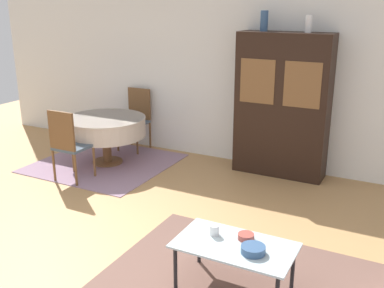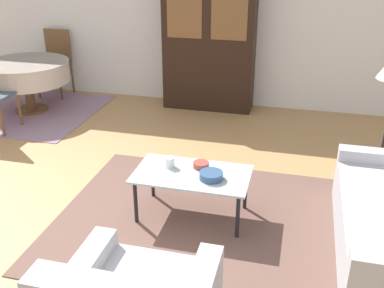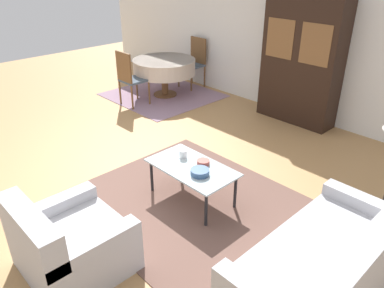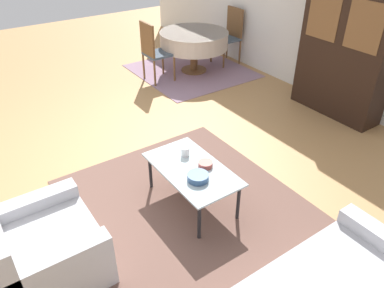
# 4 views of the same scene
# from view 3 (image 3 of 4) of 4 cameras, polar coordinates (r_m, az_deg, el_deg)

# --- Properties ---
(ground_plane) EXTENTS (14.00, 14.00, 0.00)m
(ground_plane) POSITION_cam_3_polar(r_m,az_deg,el_deg) (5.20, -11.83, -4.39)
(ground_plane) COLOR tan
(wall_back) EXTENTS (10.00, 0.06, 2.70)m
(wall_back) POSITION_cam_3_polar(r_m,az_deg,el_deg) (7.14, 13.13, 15.80)
(wall_back) COLOR white
(wall_back) RESTS_ON ground_plane
(area_rug) EXTENTS (2.69, 2.24, 0.01)m
(area_rug) POSITION_cam_3_polar(r_m,az_deg,el_deg) (4.49, 0.31, -9.29)
(area_rug) COLOR brown
(area_rug) RESTS_ON ground_plane
(dining_rug) EXTENTS (2.04, 1.96, 0.01)m
(dining_rug) POSITION_cam_3_polar(r_m,az_deg,el_deg) (7.95, -4.45, 7.45)
(dining_rug) COLOR gray
(dining_rug) RESTS_ON ground_plane
(couch) EXTENTS (0.89, 1.82, 0.83)m
(couch) POSITION_cam_3_polar(r_m,az_deg,el_deg) (3.53, 19.98, -17.23)
(couch) COLOR #B2B2B7
(couch) RESTS_ON ground_plane
(armchair) EXTENTS (0.92, 0.89, 0.80)m
(armchair) POSITION_cam_3_polar(r_m,az_deg,el_deg) (3.71, -18.23, -14.30)
(armchair) COLOR #B2B2B7
(armchair) RESTS_ON ground_plane
(coffee_table) EXTENTS (1.06, 0.60, 0.45)m
(coffee_table) POSITION_cam_3_polar(r_m,az_deg,el_deg) (4.37, -0.00, -3.94)
(coffee_table) COLOR black
(coffee_table) RESTS_ON area_rug
(display_cabinet) EXTENTS (1.34, 0.44, 2.09)m
(display_cabinet) POSITION_cam_3_polar(r_m,az_deg,el_deg) (6.65, 16.33, 11.93)
(display_cabinet) COLOR black
(display_cabinet) RESTS_ON ground_plane
(dining_table) EXTENTS (1.26, 1.26, 0.75)m
(dining_table) POSITION_cam_3_polar(r_m,az_deg,el_deg) (7.77, -4.25, 11.65)
(dining_table) COLOR brown
(dining_table) RESTS_ON dining_rug
(dining_chair_near) EXTENTS (0.44, 0.44, 1.05)m
(dining_chair_near) POSITION_cam_3_polar(r_m,az_deg,el_deg) (7.28, -9.52, 10.20)
(dining_chair_near) COLOR brown
(dining_chair_near) RESTS_ON dining_rug
(dining_chair_far) EXTENTS (0.44, 0.44, 1.05)m
(dining_chair_far) POSITION_cam_3_polar(r_m,az_deg,el_deg) (8.32, 0.41, 12.70)
(dining_chair_far) COLOR brown
(dining_chair_far) RESTS_ON dining_rug
(cup) EXTENTS (0.09, 0.09, 0.10)m
(cup) POSITION_cam_3_polar(r_m,az_deg,el_deg) (4.52, -1.38, -1.50)
(cup) COLOR white
(cup) RESTS_ON coffee_table
(bowl) EXTENTS (0.21, 0.21, 0.07)m
(bowl) POSITION_cam_3_polar(r_m,az_deg,el_deg) (4.18, 1.21, -4.31)
(bowl) COLOR #33517A
(bowl) RESTS_ON coffee_table
(bowl_small) EXTENTS (0.15, 0.15, 0.05)m
(bowl_small) POSITION_cam_3_polar(r_m,az_deg,el_deg) (4.39, 1.73, -2.80)
(bowl_small) COLOR #9E4238
(bowl_small) RESTS_ON coffee_table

